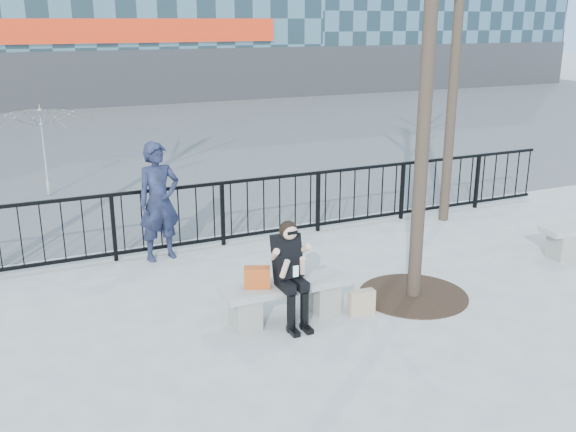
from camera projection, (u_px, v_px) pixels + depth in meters
name	position (u px, v px, depth m)	size (l,w,h in m)	color
ground	(286.00, 318.00, 8.23)	(120.00, 120.00, 0.00)	gray
street_surface	(99.00, 135.00, 21.26)	(60.00, 23.00, 0.01)	#474747
railing	(211.00, 215.00, 10.67)	(14.00, 0.06, 1.10)	black
tree_grate	(413.00, 295.00, 8.89)	(1.50, 1.50, 0.02)	black
bench_main	(286.00, 297.00, 8.14)	(1.65, 0.46, 0.49)	slate
seated_woman	(291.00, 274.00, 7.89)	(0.50, 0.64, 1.34)	black
handbag	(257.00, 277.00, 7.91)	(0.32, 0.15, 0.27)	#B34516
shopping_bag	(361.00, 303.00, 8.29)	(0.35, 0.13, 0.33)	tan
standing_man	(159.00, 202.00, 10.02)	(0.69, 0.45, 1.89)	black
vendor_umbrella	(44.00, 151.00, 13.61)	(2.16, 2.20, 1.98)	yellow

